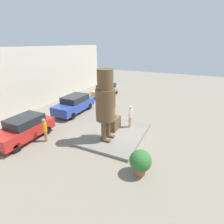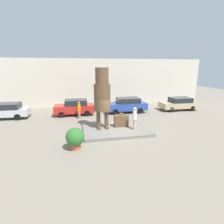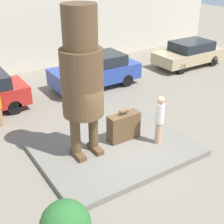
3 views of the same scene
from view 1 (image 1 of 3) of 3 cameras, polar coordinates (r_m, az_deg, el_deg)
The scene contains 11 objects.
ground_plane at distance 12.86m, azimuth 0.99°, elevation -7.55°, with size 60.00×60.00×0.00m, color gray.
pedestal at distance 12.81m, azimuth 1.00°, elevation -7.16°, with size 5.10×3.95×0.20m.
building_backdrop at distance 17.95m, azimuth -28.97°, elevation 8.41°, with size 28.00×0.60×5.95m.
statue_figure at distance 10.93m, azimuth -2.14°, elevation 3.79°, with size 1.26×1.26×4.66m.
giant_suitcase at distance 13.03m, azimuth 1.09°, elevation -3.73°, with size 1.15×0.42×1.14m.
tourist at distance 13.26m, azimuth 6.00°, elevation -1.16°, with size 0.30×0.30×1.75m.
parked_car_red at distance 13.37m, azimuth -26.75°, elevation -4.79°, with size 4.04×1.77×1.63m.
parked_car_blue at distance 17.01m, azimuth -12.20°, elevation 2.59°, with size 4.43×1.84×1.63m.
parked_car_tan at distance 22.07m, azimuth -1.98°, elevation 7.27°, with size 4.22×1.86×1.47m.
planter_pot at distance 9.18m, azimuth 9.25°, elevation -15.67°, with size 1.12×1.12×1.37m.
worker_hivis at distance 12.53m, azimuth -21.08°, elevation -5.22°, with size 0.28×0.28×1.68m.
Camera 1 is at (-10.22, -4.61, 6.29)m, focal length 28.00 mm.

